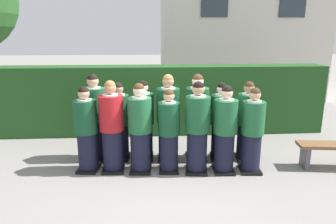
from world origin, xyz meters
TOP-DOWN VIEW (x-y plane):
  - ground_plane at (0.00, 0.00)m, footprint 60.00×60.00m
  - student_front_row_0 at (-1.49, 0.12)m, footprint 0.42×0.49m
  - student_in_red_blazer at (-1.03, 0.10)m, footprint 0.44×0.49m
  - student_front_row_2 at (-0.52, 0.04)m, footprint 0.43×0.53m
  - student_front_row_3 at (-0.00, 0.02)m, footprint 0.40×0.50m
  - student_front_row_4 at (0.51, -0.05)m, footprint 0.45×0.55m
  - student_front_row_5 at (1.00, -0.09)m, footprint 0.42×0.51m
  - student_front_row_6 at (1.50, -0.11)m, footprint 0.41×0.51m
  - student_rear_row_0 at (-1.42, 0.67)m, footprint 0.45×0.54m
  - student_rear_row_1 at (-0.95, 0.63)m, footprint 0.41×0.51m
  - student_rear_row_2 at (-0.47, 0.62)m, footprint 0.41×0.46m
  - student_rear_row_3 at (0.02, 0.54)m, footprint 0.45×0.53m
  - student_rear_row_4 at (0.59, 0.53)m, footprint 0.45×0.54m
  - student_rear_row_5 at (1.06, 0.50)m, footprint 0.41×0.49m
  - student_rear_row_6 at (1.57, 0.45)m, footprint 0.41×0.46m
  - hedge at (0.00, 2.30)m, footprint 8.02×0.70m
  - wooden_bench at (3.13, -0.08)m, footprint 1.43×0.52m

SIDE VIEW (x-z plane):
  - ground_plane at x=0.00m, z-range 0.00..0.00m
  - wooden_bench at x=3.13m, z-range 0.11..0.59m
  - student_front_row_3 at x=0.00m, z-range -0.04..1.50m
  - student_rear_row_1 at x=-0.95m, z-range -0.04..1.52m
  - student_rear_row_5 at x=1.06m, z-range -0.04..1.52m
  - student_front_row_6 at x=1.50m, z-range -0.04..1.53m
  - student_front_row_0 at x=-1.49m, z-range -0.04..1.54m
  - student_rear_row_6 at x=1.57m, z-range -0.04..1.55m
  - student_rear_row_2 at x=-0.47m, z-range -0.04..1.56m
  - student_front_row_5 at x=1.00m, z-range -0.04..1.57m
  - student_front_row_2 at x=-0.52m, z-range -0.04..1.60m
  - student_front_row_4 at x=0.51m, z-range -0.04..1.63m
  - student_in_red_blazer at x=-1.03m, z-range -0.04..1.64m
  - student_rear_row_0 at x=-1.42m, z-range -0.04..1.68m
  - student_rear_row_3 at x=0.02m, z-range -0.04..1.68m
  - student_rear_row_4 at x=0.59m, z-range -0.04..1.69m
  - hedge at x=0.00m, z-range 0.00..1.69m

